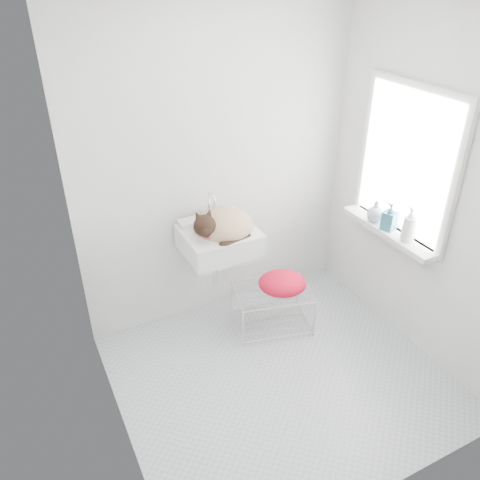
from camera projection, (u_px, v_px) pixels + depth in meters
name	position (u px, v px, depth m)	size (l,w,h in m)	color
floor	(280.00, 376.00, 3.45)	(2.20, 2.00, 0.02)	silver
back_wall	(218.00, 165.00, 3.59)	(2.20, 0.02, 2.50)	white
right_wall	(429.00, 187.00, 3.25)	(0.02, 2.00, 2.50)	white
left_wall	(99.00, 268.00, 2.40)	(0.02, 2.00, 2.50)	white
window_glass	(408.00, 163.00, 3.35)	(0.01, 0.80, 1.00)	white
window_frame	(406.00, 163.00, 3.34)	(0.04, 0.90, 1.10)	white
windowsill	(388.00, 231.00, 3.58)	(0.16, 0.88, 0.04)	white
sink	(219.00, 230.00, 3.55)	(0.54, 0.47, 0.22)	white
faucet	(209.00, 204.00, 3.62)	(0.20, 0.14, 0.20)	silver
cat	(222.00, 226.00, 3.52)	(0.48, 0.39, 0.30)	tan
wire_rack	(272.00, 310.00, 3.86)	(0.57, 0.40, 0.34)	silver
towel	(282.00, 288.00, 3.74)	(0.37, 0.26, 0.15)	#CA0800
bottle_a	(406.00, 241.00, 3.42)	(0.08, 0.08, 0.22)	white
bottle_b	(388.00, 229.00, 3.57)	(0.09, 0.09, 0.21)	#276272
bottle_c	(374.00, 221.00, 3.68)	(0.13, 0.13, 0.16)	#A3B1CA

